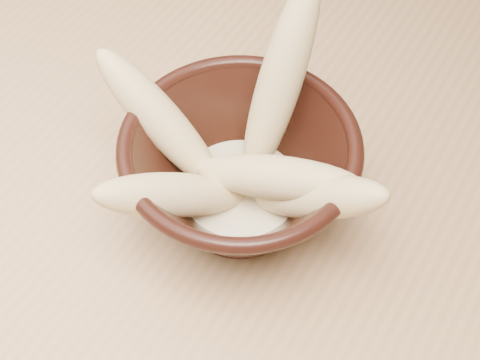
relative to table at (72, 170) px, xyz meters
The scene contains 8 objects.
table is the anchor object (origin of this frame).
bowl 0.25m from the table, ahead, with size 0.19×0.19×0.10m.
milk_puddle 0.24m from the table, ahead, with size 0.11×0.11×0.01m, color beige.
banana_upright 0.30m from the table, 15.92° to the left, with size 0.04×0.04×0.18m, color #D6BF7E.
banana_left 0.22m from the table, ahead, with size 0.04×0.04×0.15m, color #D6BF7E.
banana_right 0.32m from the table, ahead, with size 0.04×0.04×0.13m, color #D6BF7E.
banana_across 0.29m from the table, ahead, with size 0.04×0.04×0.15m, color #D6BF7E.
banana_front 0.25m from the table, 15.25° to the right, with size 0.04×0.04×0.14m, color #D6BF7E.
Camera 1 is at (0.38, -0.27, 1.26)m, focal length 50.00 mm.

